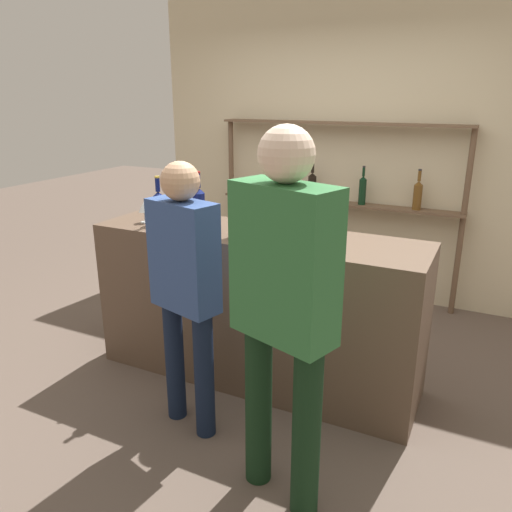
{
  "coord_description": "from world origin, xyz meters",
  "views": [
    {
      "loc": [
        1.37,
        -2.79,
        1.91
      ],
      "look_at": [
        0.0,
        0.0,
        0.89
      ],
      "focal_mm": 35.0,
      "sensor_mm": 36.0,
      "label": 1
    }
  ],
  "objects_px": {
    "counter_bottle_1": "(159,206)",
    "wine_glass": "(144,207)",
    "customer_right": "(284,298)",
    "customer_center": "(185,280)",
    "ice_bucket": "(246,219)",
    "cork_jar": "(287,220)",
    "counter_bottle_2": "(170,210)",
    "counter_bottle_0": "(199,204)"
  },
  "relations": [
    {
      "from": "counter_bottle_1",
      "to": "customer_right",
      "type": "xyz_separation_m",
      "value": [
        1.3,
        -0.86,
        -0.11
      ]
    },
    {
      "from": "ice_bucket",
      "to": "customer_right",
      "type": "xyz_separation_m",
      "value": [
        0.6,
        -0.82,
        -0.11
      ]
    },
    {
      "from": "counter_bottle_2",
      "to": "ice_bucket",
      "type": "bearing_deg",
      "value": 6.84
    },
    {
      "from": "counter_bottle_0",
      "to": "ice_bucket",
      "type": "distance_m",
      "value": 0.48
    },
    {
      "from": "counter_bottle_1",
      "to": "counter_bottle_2",
      "type": "height_order",
      "value": "counter_bottle_2"
    },
    {
      "from": "counter_bottle_1",
      "to": "customer_center",
      "type": "bearing_deg",
      "value": -44.68
    },
    {
      "from": "wine_glass",
      "to": "ice_bucket",
      "type": "relative_size",
      "value": 0.64
    },
    {
      "from": "counter_bottle_0",
      "to": "customer_right",
      "type": "height_order",
      "value": "customer_right"
    },
    {
      "from": "counter_bottle_0",
      "to": "counter_bottle_1",
      "type": "xyz_separation_m",
      "value": [
        -0.25,
        -0.12,
        -0.01
      ]
    },
    {
      "from": "counter_bottle_0",
      "to": "counter_bottle_1",
      "type": "height_order",
      "value": "counter_bottle_0"
    },
    {
      "from": "cork_jar",
      "to": "customer_right",
      "type": "height_order",
      "value": "customer_right"
    },
    {
      "from": "wine_glass",
      "to": "cork_jar",
      "type": "distance_m",
      "value": 1.0
    },
    {
      "from": "counter_bottle_1",
      "to": "counter_bottle_2",
      "type": "bearing_deg",
      "value": -31.32
    },
    {
      "from": "counter_bottle_0",
      "to": "ice_bucket",
      "type": "bearing_deg",
      "value": -19.65
    },
    {
      "from": "wine_glass",
      "to": "cork_jar",
      "type": "xyz_separation_m",
      "value": [
        0.97,
        0.25,
        -0.04
      ]
    },
    {
      "from": "counter_bottle_1",
      "to": "wine_glass",
      "type": "distance_m",
      "value": 0.12
    },
    {
      "from": "counter_bottle_2",
      "to": "wine_glass",
      "type": "height_order",
      "value": "counter_bottle_2"
    },
    {
      "from": "cork_jar",
      "to": "customer_right",
      "type": "distance_m",
      "value": 1.18
    },
    {
      "from": "counter_bottle_2",
      "to": "customer_center",
      "type": "xyz_separation_m",
      "value": [
        0.43,
        -0.49,
        -0.25
      ]
    },
    {
      "from": "wine_glass",
      "to": "customer_right",
      "type": "height_order",
      "value": "customer_right"
    },
    {
      "from": "counter_bottle_2",
      "to": "cork_jar",
      "type": "bearing_deg",
      "value": 26.0
    },
    {
      "from": "counter_bottle_1",
      "to": "ice_bucket",
      "type": "distance_m",
      "value": 0.7
    },
    {
      "from": "cork_jar",
      "to": "customer_center",
      "type": "relative_size",
      "value": 0.09
    },
    {
      "from": "wine_glass",
      "to": "counter_bottle_2",
      "type": "bearing_deg",
      "value": -16.68
    },
    {
      "from": "wine_glass",
      "to": "customer_right",
      "type": "bearing_deg",
      "value": -30.71
    },
    {
      "from": "counter_bottle_2",
      "to": "wine_glass",
      "type": "relative_size",
      "value": 2.34
    },
    {
      "from": "counter_bottle_1",
      "to": "ice_bucket",
      "type": "relative_size",
      "value": 1.42
    },
    {
      "from": "counter_bottle_0",
      "to": "counter_bottle_2",
      "type": "xyz_separation_m",
      "value": [
        -0.08,
        -0.22,
        -0.0
      ]
    },
    {
      "from": "counter_bottle_1",
      "to": "ice_bucket",
      "type": "xyz_separation_m",
      "value": [
        0.7,
        -0.04,
        -0.01
      ]
    },
    {
      "from": "cork_jar",
      "to": "wine_glass",
      "type": "bearing_deg",
      "value": -165.57
    },
    {
      "from": "counter_bottle_0",
      "to": "cork_jar",
      "type": "height_order",
      "value": "counter_bottle_0"
    },
    {
      "from": "wine_glass",
      "to": "customer_center",
      "type": "relative_size",
      "value": 0.09
    },
    {
      "from": "wine_glass",
      "to": "cork_jar",
      "type": "bearing_deg",
      "value": 14.43
    },
    {
      "from": "counter_bottle_1",
      "to": "counter_bottle_2",
      "type": "distance_m",
      "value": 0.2
    },
    {
      "from": "customer_right",
      "to": "customer_center",
      "type": "xyz_separation_m",
      "value": [
        -0.7,
        0.27,
        -0.12
      ]
    },
    {
      "from": "counter_bottle_1",
      "to": "counter_bottle_2",
      "type": "relative_size",
      "value": 0.95
    },
    {
      "from": "wine_glass",
      "to": "customer_center",
      "type": "bearing_deg",
      "value": -38.84
    },
    {
      "from": "customer_right",
      "to": "customer_center",
      "type": "bearing_deg",
      "value": 87.58
    },
    {
      "from": "counter_bottle_0",
      "to": "customer_right",
      "type": "distance_m",
      "value": 1.44
    },
    {
      "from": "counter_bottle_1",
      "to": "wine_glass",
      "type": "height_order",
      "value": "counter_bottle_1"
    },
    {
      "from": "customer_right",
      "to": "counter_bottle_0",
      "type": "bearing_deg",
      "value": 65.43
    },
    {
      "from": "cork_jar",
      "to": "counter_bottle_2",
      "type": "bearing_deg",
      "value": -154.0
    }
  ]
}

